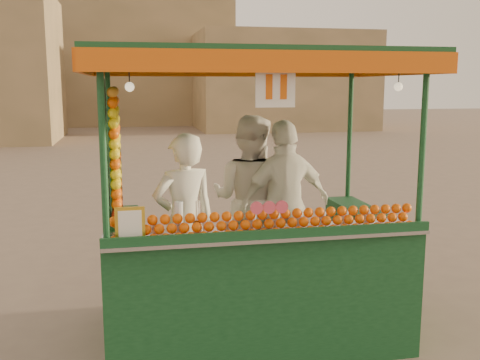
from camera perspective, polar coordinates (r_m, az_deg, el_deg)
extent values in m
plane|color=brown|center=(5.53, 1.38, -14.77)|extent=(90.00, 90.00, 0.00)
cube|color=tan|center=(30.03, 4.30, 10.13)|extent=(9.00, 6.00, 5.00)
cube|color=tan|center=(34.94, -13.16, 11.49)|extent=(14.00, 7.00, 7.00)
cube|color=#0F391A|center=(5.36, 1.07, -13.82)|extent=(2.61, 1.60, 0.30)
cylinder|color=black|center=(5.25, -8.90, -14.15)|extent=(0.36, 0.10, 0.36)
cylinder|color=black|center=(5.60, 10.33, -12.59)|extent=(0.36, 0.10, 0.36)
cube|color=#0F391A|center=(4.57, 2.89, -10.68)|extent=(2.61, 0.30, 0.80)
cube|color=#0F391A|center=(5.15, -11.92, -8.49)|extent=(0.30, 1.30, 0.80)
cube|color=#0F391A|center=(5.61, 12.51, -6.99)|extent=(0.30, 1.30, 0.80)
cube|color=#B2B2B7|center=(4.47, 2.84, -5.54)|extent=(2.61, 0.46, 0.03)
cylinder|color=#0F391A|center=(4.08, -13.93, 2.54)|extent=(0.05, 0.05, 1.40)
cylinder|color=#0F391A|center=(4.69, 18.34, 3.24)|extent=(0.05, 0.05, 1.40)
cylinder|color=#0F391A|center=(5.57, -13.32, 4.43)|extent=(0.05, 0.05, 1.40)
cylinder|color=#0F391A|center=(6.04, 11.27, 4.90)|extent=(0.05, 0.05, 1.40)
cube|color=#0F391A|center=(4.92, 1.16, 12.66)|extent=(2.81, 1.80, 0.08)
cube|color=#D4560B|center=(4.04, 4.01, 12.14)|extent=(2.81, 0.04, 0.16)
cube|color=#D4560B|center=(5.80, -0.83, 11.43)|extent=(2.81, 0.04, 0.16)
cube|color=#D4560B|center=(4.81, -15.72, 11.42)|extent=(0.04, 1.80, 0.16)
cube|color=#D4560B|center=(5.40, 16.13, 11.18)|extent=(0.04, 1.80, 0.16)
cylinder|color=#D84157|center=(4.28, 3.04, -2.84)|extent=(0.10, 0.03, 0.10)
cube|color=gold|center=(4.17, -11.29, -4.63)|extent=(0.22, 0.02, 0.28)
cube|color=white|center=(4.12, 3.68, 9.59)|extent=(0.30, 0.02, 0.30)
sphere|color=#FFE5B2|center=(4.12, -11.35, 9.42)|extent=(0.07, 0.07, 0.07)
sphere|color=#FFE5B2|center=(4.63, 16.05, 9.25)|extent=(0.07, 0.07, 0.07)
imported|color=white|center=(4.97, -5.77, -4.28)|extent=(0.65, 0.51, 1.59)
imported|color=white|center=(5.62, 1.00, -1.98)|extent=(1.05, 0.99, 1.70)
imported|color=white|center=(5.48, 4.69, -2.51)|extent=(1.04, 0.62, 1.67)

